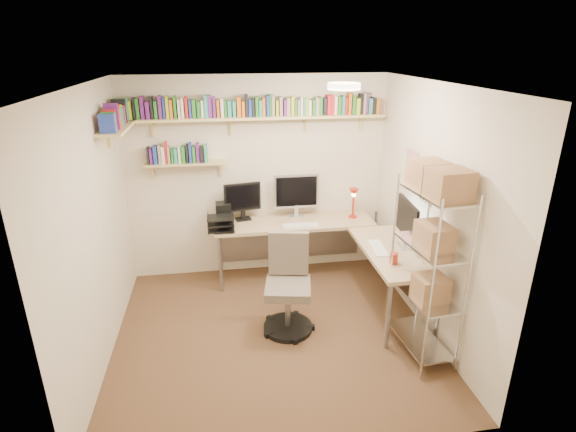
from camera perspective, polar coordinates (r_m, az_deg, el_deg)
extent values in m
plane|color=#46321E|center=(4.83, -1.85, -14.68)|extent=(3.20, 3.20, 0.00)
cube|color=beige|center=(5.64, -3.92, 4.81)|extent=(3.20, 0.04, 2.50)
cube|color=beige|center=(4.36, -23.44, -1.94)|extent=(0.04, 3.00, 2.50)
cube|color=beige|center=(4.68, 17.78, 0.38)|extent=(0.04, 3.00, 2.50)
cube|color=beige|center=(2.90, 1.66, -11.71)|extent=(3.20, 0.04, 2.50)
cube|color=silver|center=(3.94, -2.29, 16.34)|extent=(3.20, 3.00, 0.04)
cube|color=silver|center=(5.06, 15.36, 5.73)|extent=(0.01, 0.30, 0.42)
cube|color=beige|center=(4.73, 17.22, 3.84)|extent=(0.01, 0.28, 0.38)
cylinder|color=#FFEAC6|center=(4.28, 7.12, 16.04)|extent=(0.30, 0.30, 0.06)
cube|color=#DDC67D|center=(5.35, -4.00, 12.38)|extent=(3.05, 0.25, 0.03)
cube|color=#DDC67D|center=(5.02, -20.84, 10.50)|extent=(0.25, 1.00, 0.03)
cube|color=#DDC67D|center=(5.48, -12.83, 6.54)|extent=(0.95, 0.20, 0.02)
cube|color=#DDC67D|center=(5.46, -16.92, 10.96)|extent=(0.03, 0.20, 0.20)
cube|color=#DDC67D|center=(5.41, -7.27, 11.60)|extent=(0.03, 0.20, 0.20)
cube|color=#DDC67D|center=(5.51, 2.32, 11.92)|extent=(0.03, 0.20, 0.20)
cube|color=#DDC67D|center=(5.69, 9.40, 11.95)|extent=(0.03, 0.20, 0.20)
cube|color=#D46218|center=(5.41, -19.96, 12.43)|extent=(0.04, 0.14, 0.18)
cube|color=#ACB622|center=(5.40, -19.42, 12.57)|extent=(0.04, 0.15, 0.20)
cube|color=black|center=(5.39, -18.93, 12.78)|extent=(0.03, 0.11, 0.23)
cube|color=#267326|center=(5.39, -18.53, 12.79)|extent=(0.04, 0.11, 0.22)
cube|color=#5F1F75|center=(5.38, -17.99, 12.96)|extent=(0.04, 0.12, 0.25)
cube|color=#5F1F75|center=(5.37, -17.36, 12.70)|extent=(0.04, 0.12, 0.19)
cube|color=black|center=(5.36, -16.88, 13.03)|extent=(0.03, 0.12, 0.24)
cube|color=#267326|center=(5.36, -16.41, 12.83)|extent=(0.03, 0.13, 0.20)
cube|color=#5F1F75|center=(5.35, -15.91, 13.16)|extent=(0.04, 0.12, 0.25)
cube|color=#1E379D|center=(5.35, -15.45, 13.09)|extent=(0.02, 0.13, 0.23)
cube|color=#ACB622|center=(5.34, -15.06, 13.19)|extent=(0.03, 0.14, 0.24)
cube|color=#D46218|center=(5.34, -14.60, 13.00)|extent=(0.04, 0.12, 0.20)
cube|color=#267326|center=(5.34, -14.13, 13.25)|extent=(0.03, 0.14, 0.24)
cube|color=silver|center=(5.33, -13.66, 13.11)|extent=(0.03, 0.13, 0.21)
cube|color=silver|center=(5.33, -13.25, 13.18)|extent=(0.03, 0.12, 0.22)
cube|color=red|center=(5.33, -12.76, 13.30)|extent=(0.03, 0.13, 0.23)
cube|color=#1E379D|center=(5.33, -12.31, 13.16)|extent=(0.02, 0.11, 0.20)
cube|color=#267326|center=(5.32, -11.85, 13.21)|extent=(0.04, 0.11, 0.20)
cube|color=#267326|center=(5.32, -11.24, 13.13)|extent=(0.04, 0.12, 0.18)
cube|color=silver|center=(5.32, -10.82, 13.22)|extent=(0.03, 0.14, 0.19)
cube|color=teal|center=(5.32, -10.38, 13.55)|extent=(0.04, 0.14, 0.25)
cube|color=#5F1F75|center=(5.32, -9.89, 13.56)|extent=(0.04, 0.13, 0.25)
cube|color=#5F1F75|center=(5.32, -9.36, 13.51)|extent=(0.03, 0.14, 0.23)
cube|color=#D46218|center=(5.32, -8.88, 13.34)|extent=(0.03, 0.13, 0.19)
cube|color=silver|center=(5.32, -8.37, 13.45)|extent=(0.03, 0.13, 0.21)
cube|color=#267326|center=(5.32, -7.96, 13.35)|extent=(0.02, 0.15, 0.19)
cube|color=teal|center=(5.32, -7.45, 13.34)|extent=(0.04, 0.12, 0.18)
cube|color=teal|center=(5.32, -6.88, 13.37)|extent=(0.04, 0.15, 0.18)
cube|color=#D46218|center=(5.32, -6.29, 13.62)|extent=(0.04, 0.14, 0.22)
cube|color=#D46218|center=(5.33, -5.73, 13.41)|extent=(0.03, 0.14, 0.18)
cube|color=black|center=(5.33, -5.30, 13.79)|extent=(0.03, 0.14, 0.25)
cube|color=#1E379D|center=(5.33, -4.86, 13.53)|extent=(0.04, 0.12, 0.19)
cube|color=black|center=(5.34, -4.47, 13.57)|extent=(0.03, 0.14, 0.20)
cube|color=#267326|center=(5.34, -4.02, 13.72)|extent=(0.03, 0.14, 0.22)
cube|color=teal|center=(5.34, -3.55, 13.52)|extent=(0.03, 0.15, 0.18)
cube|color=#D46218|center=(5.35, -3.13, 13.66)|extent=(0.03, 0.11, 0.21)
cube|color=#1E379D|center=(5.35, -2.64, 13.80)|extent=(0.03, 0.14, 0.23)
cube|color=#267326|center=(5.35, -2.30, 13.89)|extent=(0.02, 0.12, 0.24)
cube|color=gray|center=(5.36, -1.93, 13.87)|extent=(0.03, 0.11, 0.24)
cube|color=#ACB622|center=(5.37, -1.45, 13.57)|extent=(0.03, 0.14, 0.18)
cube|color=gray|center=(5.37, -0.96, 13.78)|extent=(0.04, 0.12, 0.22)
cube|color=#5F1F75|center=(5.38, -0.45, 13.61)|extent=(0.03, 0.13, 0.18)
cube|color=gray|center=(5.38, -0.03, 13.72)|extent=(0.04, 0.14, 0.20)
cube|color=#ACB622|center=(5.39, 0.51, 13.79)|extent=(0.04, 0.13, 0.21)
cube|color=#267326|center=(5.40, 0.92, 13.63)|extent=(0.03, 0.13, 0.18)
cube|color=gray|center=(5.40, 1.30, 13.62)|extent=(0.03, 0.12, 0.18)
cube|color=silver|center=(5.41, 1.67, 13.80)|extent=(0.02, 0.12, 0.21)
cube|color=teal|center=(5.41, 1.98, 13.72)|extent=(0.03, 0.14, 0.20)
cube|color=#ACB622|center=(5.42, 2.31, 13.70)|extent=(0.02, 0.12, 0.19)
cube|color=silver|center=(5.43, 2.68, 13.61)|extent=(0.04, 0.13, 0.17)
cube|color=#267326|center=(5.44, 3.17, 13.63)|extent=(0.03, 0.14, 0.18)
cube|color=gray|center=(5.45, 3.63, 13.76)|extent=(0.04, 0.13, 0.20)
cube|color=#267326|center=(5.45, 4.08, 13.80)|extent=(0.04, 0.12, 0.21)
cube|color=black|center=(5.47, 4.60, 13.74)|extent=(0.04, 0.13, 0.20)
cube|color=red|center=(5.48, 5.11, 13.88)|extent=(0.04, 0.14, 0.22)
cube|color=red|center=(5.49, 5.55, 13.89)|extent=(0.04, 0.14, 0.23)
cube|color=silver|center=(5.50, 5.97, 13.82)|extent=(0.03, 0.12, 0.21)
cube|color=#267326|center=(5.51, 6.41, 13.78)|extent=(0.04, 0.14, 0.21)
cube|color=teal|center=(5.52, 6.94, 13.84)|extent=(0.03, 0.12, 0.22)
cube|color=red|center=(5.53, 7.30, 13.70)|extent=(0.03, 0.11, 0.19)
cube|color=#D46218|center=(5.54, 7.71, 13.96)|extent=(0.03, 0.14, 0.24)
cube|color=#267326|center=(5.56, 8.21, 13.79)|extent=(0.04, 0.14, 0.21)
cube|color=#ACB622|center=(5.57, 8.73, 13.64)|extent=(0.04, 0.15, 0.18)
cube|color=black|center=(5.58, 9.13, 13.90)|extent=(0.03, 0.11, 0.24)
cube|color=gray|center=(5.59, 9.54, 13.93)|extent=(0.03, 0.13, 0.24)
cube|color=#5F1F75|center=(5.60, 9.86, 13.93)|extent=(0.03, 0.12, 0.24)
cube|color=teal|center=(5.62, 10.27, 13.59)|extent=(0.04, 0.14, 0.18)
cube|color=black|center=(5.64, 10.72, 13.63)|extent=(0.03, 0.14, 0.19)
cube|color=#D46218|center=(5.65, 11.13, 13.53)|extent=(0.03, 0.13, 0.17)
cube|color=#1E379D|center=(4.58, -22.02, 10.80)|extent=(0.14, 0.03, 0.18)
cube|color=#5F1F75|center=(4.62, -21.91, 10.85)|extent=(0.12, 0.03, 0.17)
cube|color=#267326|center=(4.66, -21.84, 11.01)|extent=(0.13, 0.03, 0.19)
cube|color=#5F1F75|center=(4.69, -21.73, 11.01)|extent=(0.12, 0.04, 0.17)
cube|color=red|center=(4.74, -21.64, 11.27)|extent=(0.11, 0.02, 0.20)
cube|color=#5F1F75|center=(4.78, -21.53, 11.26)|extent=(0.15, 0.04, 0.18)
cube|color=#5F1F75|center=(4.81, -21.48, 11.72)|extent=(0.13, 0.02, 0.25)
cube|color=#D46218|center=(4.85, -21.36, 11.49)|extent=(0.15, 0.04, 0.20)
cube|color=red|center=(4.89, -21.28, 11.71)|extent=(0.13, 0.04, 0.22)
cube|color=teal|center=(4.93, -21.17, 11.64)|extent=(0.14, 0.04, 0.20)
cube|color=silver|center=(4.97, -21.09, 11.74)|extent=(0.11, 0.03, 0.20)
cube|color=teal|center=(5.01, -20.98, 11.68)|extent=(0.14, 0.02, 0.18)
cube|color=#ACB622|center=(5.04, -20.93, 11.90)|extent=(0.11, 0.03, 0.21)
cube|color=#5F1F75|center=(5.08, -20.82, 11.82)|extent=(0.14, 0.04, 0.18)
cube|color=#D46218|center=(5.13, -20.73, 11.95)|extent=(0.14, 0.02, 0.19)
cube|color=black|center=(5.16, -20.68, 12.17)|extent=(0.15, 0.03, 0.22)
cube|color=black|center=(5.19, -20.63, 12.37)|extent=(0.14, 0.03, 0.24)
cube|color=gray|center=(5.24, -20.50, 12.22)|extent=(0.14, 0.03, 0.20)
cube|color=#267326|center=(5.28, -20.45, 12.50)|extent=(0.13, 0.03, 0.24)
cube|color=#267326|center=(5.31, -20.37, 12.53)|extent=(0.11, 0.03, 0.23)
cube|color=teal|center=(5.35, -20.29, 12.59)|extent=(0.13, 0.04, 0.23)
cube|color=gray|center=(5.40, -20.17, 12.45)|extent=(0.12, 0.04, 0.19)
cube|color=black|center=(5.50, -17.31, 7.35)|extent=(0.02, 0.13, 0.20)
cube|color=#5F1F75|center=(5.49, -16.97, 7.30)|extent=(0.03, 0.12, 0.18)
cube|color=#1E379D|center=(5.48, -16.47, 7.48)|extent=(0.04, 0.13, 0.21)
cube|color=gray|center=(5.48, -15.97, 7.56)|extent=(0.03, 0.11, 0.22)
cube|color=silver|center=(5.47, -15.54, 7.49)|extent=(0.04, 0.12, 0.20)
cube|color=red|center=(5.46, -15.19, 7.79)|extent=(0.02, 0.13, 0.25)
cube|color=gray|center=(5.47, -14.86, 7.53)|extent=(0.03, 0.14, 0.19)
cube|color=#267326|center=(5.46, -14.45, 7.44)|extent=(0.02, 0.14, 0.17)
cube|color=teal|center=(5.46, -14.04, 7.47)|extent=(0.04, 0.13, 0.17)
cube|color=silver|center=(5.46, -13.59, 7.57)|extent=(0.03, 0.13, 0.19)
cube|color=#267326|center=(5.45, -13.14, 7.64)|extent=(0.04, 0.13, 0.19)
cube|color=black|center=(5.45, -12.67, 7.77)|extent=(0.02, 0.14, 0.21)
cube|color=#1E379D|center=(5.44, -12.29, 7.88)|extent=(0.03, 0.14, 0.23)
cube|color=#267326|center=(5.44, -11.85, 7.68)|extent=(0.03, 0.13, 0.19)
cube|color=#5F1F75|center=(5.44, -11.37, 7.91)|extent=(0.04, 0.11, 0.22)
cube|color=black|center=(5.44, -10.88, 7.73)|extent=(0.04, 0.14, 0.18)
cube|color=teal|center=(5.44, -10.38, 7.89)|extent=(0.04, 0.14, 0.21)
cube|color=tan|center=(5.59, 0.74, -0.77)|extent=(1.96, 0.62, 0.04)
cube|color=tan|center=(4.95, 13.23, -4.40)|extent=(0.62, 1.34, 0.04)
cylinder|color=gray|center=(5.45, -8.56, -6.06)|extent=(0.04, 0.04, 0.72)
cylinder|color=gray|center=(5.91, -8.65, -3.81)|extent=(0.04, 0.04, 0.72)
cylinder|color=gray|center=(6.26, 10.95, -2.52)|extent=(0.04, 0.04, 0.72)
cylinder|color=gray|center=(4.54, 12.63, -12.34)|extent=(0.04, 0.04, 0.72)
cylinder|color=gray|center=(4.74, 18.58, -11.46)|extent=(0.04, 0.04, 0.72)
cube|color=gray|center=(5.97, 0.29, -2.77)|extent=(1.86, 0.02, 0.57)
cube|color=silver|center=(5.59, 1.06, 3.17)|extent=(0.57, 0.03, 0.43)
cube|color=black|center=(5.58, 1.10, 3.10)|extent=(0.51, 0.00, 0.37)
cube|color=black|center=(5.54, -5.81, 2.41)|extent=(0.45, 0.03, 0.35)
cube|color=black|center=(4.91, 14.90, -0.40)|extent=(0.03, 0.60, 0.39)
cube|color=white|center=(4.90, 14.68, -0.42)|extent=(0.00, 0.54, 0.34)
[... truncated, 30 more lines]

